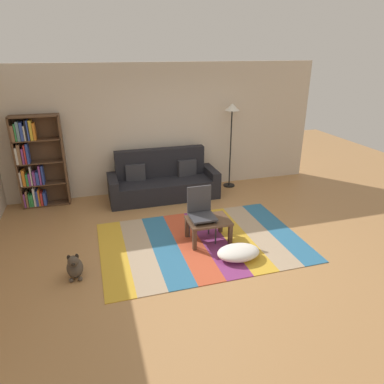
% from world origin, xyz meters
% --- Properties ---
extents(ground_plane, '(14.00, 14.00, 0.00)m').
position_xyz_m(ground_plane, '(0.00, 0.00, 0.00)').
color(ground_plane, '#B27F4C').
extents(back_wall, '(6.80, 0.10, 2.70)m').
position_xyz_m(back_wall, '(0.00, 2.55, 1.35)').
color(back_wall, beige).
rests_on(back_wall, ground_plane).
extents(rug, '(3.25, 2.22, 0.01)m').
position_xyz_m(rug, '(-0.02, -0.03, 0.01)').
color(rug, gold).
rests_on(rug, ground_plane).
extents(couch, '(2.26, 0.80, 1.00)m').
position_xyz_m(couch, '(-0.21, 2.02, 0.34)').
color(couch, black).
rests_on(couch, ground_plane).
extents(bookshelf, '(0.90, 0.28, 1.80)m').
position_xyz_m(bookshelf, '(-2.66, 2.30, 0.87)').
color(bookshelf, brown).
rests_on(bookshelf, ground_plane).
extents(coffee_table, '(0.68, 0.51, 0.38)m').
position_xyz_m(coffee_table, '(0.09, -0.02, 0.32)').
color(coffee_table, '#513826').
rests_on(coffee_table, rug).
extents(pouf, '(0.65, 0.46, 0.19)m').
position_xyz_m(pouf, '(0.36, -0.66, 0.10)').
color(pouf, white).
rests_on(pouf, rug).
extents(dog, '(0.22, 0.35, 0.40)m').
position_xyz_m(dog, '(-1.99, -0.44, 0.16)').
color(dog, '#473D33').
rests_on(dog, ground_plane).
extents(standing_lamp, '(0.32, 0.32, 1.86)m').
position_xyz_m(standing_lamp, '(1.38, 2.23, 1.56)').
color(standing_lamp, black).
rests_on(standing_lamp, ground_plane).
extents(tv_remote, '(0.07, 0.16, 0.02)m').
position_xyz_m(tv_remote, '(0.12, -0.07, 0.40)').
color(tv_remote, black).
rests_on(tv_remote, coffee_table).
extents(folding_chair, '(0.40, 0.40, 0.90)m').
position_xyz_m(folding_chair, '(0.00, 0.09, 0.53)').
color(folding_chair, '#38383D').
rests_on(folding_chair, ground_plane).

